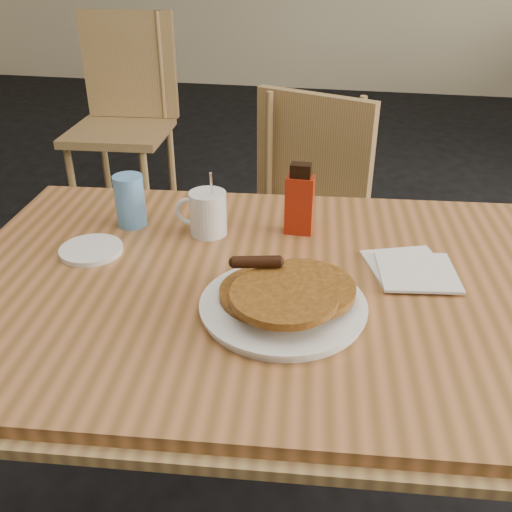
{
  "coord_description": "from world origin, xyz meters",
  "views": [
    {
      "loc": [
        0.21,
        -0.93,
        1.36
      ],
      "look_at": [
        0.02,
        0.03,
        0.81
      ],
      "focal_mm": 40.0,
      "sensor_mm": 36.0,
      "label": 1
    }
  ],
  "objects_px": {
    "pancake_plate": "(284,300)",
    "coffee_mug": "(207,212)",
    "chair_main_far": "(307,213)",
    "blue_tumbler": "(130,201)",
    "main_table": "(269,295)",
    "syrup_bottle": "(300,201)",
    "chair_wall_extra": "(125,102)"
  },
  "relations": [
    {
      "from": "coffee_mug",
      "to": "syrup_bottle",
      "type": "relative_size",
      "value": 0.96
    },
    {
      "from": "coffee_mug",
      "to": "blue_tumbler",
      "type": "height_order",
      "value": "coffee_mug"
    },
    {
      "from": "main_table",
      "to": "pancake_plate",
      "type": "distance_m",
      "value": 0.13
    },
    {
      "from": "chair_main_far",
      "to": "coffee_mug",
      "type": "bearing_deg",
      "value": -85.8
    },
    {
      "from": "pancake_plate",
      "to": "coffee_mug",
      "type": "relative_size",
      "value": 1.93
    },
    {
      "from": "main_table",
      "to": "blue_tumbler",
      "type": "distance_m",
      "value": 0.42
    },
    {
      "from": "main_table",
      "to": "coffee_mug",
      "type": "height_order",
      "value": "coffee_mug"
    },
    {
      "from": "chair_main_far",
      "to": "coffee_mug",
      "type": "xyz_separation_m",
      "value": [
        -0.18,
        -0.58,
        0.25
      ]
    },
    {
      "from": "syrup_bottle",
      "to": "coffee_mug",
      "type": "bearing_deg",
      "value": -166.7
    },
    {
      "from": "coffee_mug",
      "to": "chair_main_far",
      "type": "bearing_deg",
      "value": 93.46
    },
    {
      "from": "syrup_bottle",
      "to": "blue_tumbler",
      "type": "distance_m",
      "value": 0.4
    },
    {
      "from": "chair_wall_extra",
      "to": "coffee_mug",
      "type": "distance_m",
      "value": 1.78
    },
    {
      "from": "syrup_bottle",
      "to": "blue_tumbler",
      "type": "relative_size",
      "value": 1.36
    },
    {
      "from": "chair_main_far",
      "to": "coffee_mug",
      "type": "relative_size",
      "value": 5.74
    },
    {
      "from": "coffee_mug",
      "to": "blue_tumbler",
      "type": "xyz_separation_m",
      "value": [
        -0.19,
        0.01,
        0.01
      ]
    },
    {
      "from": "pancake_plate",
      "to": "syrup_bottle",
      "type": "height_order",
      "value": "syrup_bottle"
    },
    {
      "from": "chair_wall_extra",
      "to": "syrup_bottle",
      "type": "xyz_separation_m",
      "value": [
        1.07,
        -1.5,
        0.2
      ]
    },
    {
      "from": "chair_wall_extra",
      "to": "syrup_bottle",
      "type": "distance_m",
      "value": 1.86
    },
    {
      "from": "chair_main_far",
      "to": "chair_wall_extra",
      "type": "height_order",
      "value": "chair_wall_extra"
    },
    {
      "from": "pancake_plate",
      "to": "chair_main_far",
      "type": "bearing_deg",
      "value": 93.02
    },
    {
      "from": "chair_main_far",
      "to": "blue_tumbler",
      "type": "distance_m",
      "value": 0.73
    },
    {
      "from": "coffee_mug",
      "to": "blue_tumbler",
      "type": "distance_m",
      "value": 0.19
    },
    {
      "from": "blue_tumbler",
      "to": "main_table",
      "type": "bearing_deg",
      "value": -26.89
    },
    {
      "from": "main_table",
      "to": "pancake_plate",
      "type": "xyz_separation_m",
      "value": [
        0.05,
        -0.1,
        0.06
      ]
    },
    {
      "from": "chair_wall_extra",
      "to": "coffee_mug",
      "type": "relative_size",
      "value": 6.52
    },
    {
      "from": "main_table",
      "to": "chair_main_far",
      "type": "bearing_deg",
      "value": 89.93
    },
    {
      "from": "pancake_plate",
      "to": "coffee_mug",
      "type": "xyz_separation_m",
      "value": [
        -0.22,
        0.28,
        0.03
      ]
    },
    {
      "from": "chair_wall_extra",
      "to": "main_table",
      "type": "bearing_deg",
      "value": -63.86
    },
    {
      "from": "coffee_mug",
      "to": "syrup_bottle",
      "type": "height_order",
      "value": "syrup_bottle"
    },
    {
      "from": "chair_wall_extra",
      "to": "pancake_plate",
      "type": "height_order",
      "value": "chair_wall_extra"
    },
    {
      "from": "chair_main_far",
      "to": "pancake_plate",
      "type": "relative_size",
      "value": 2.98
    },
    {
      "from": "main_table",
      "to": "syrup_bottle",
      "type": "xyz_separation_m",
      "value": [
        0.03,
        0.22,
        0.12
      ]
    }
  ]
}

